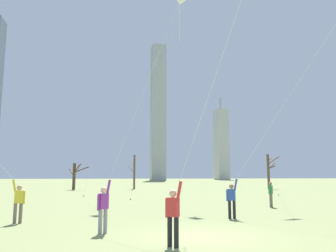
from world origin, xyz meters
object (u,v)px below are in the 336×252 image
Objects in this scene: kite_flyer_midfield_left_blue at (202,127)px; kite_flyer_far_back_purple at (271,137)px; kite_flyer_foreground_left_white at (127,142)px; distant_kite_drifting_right_teal at (179,7)px; bare_tree_leftmost at (75,175)px; bare_tree_right_of_center at (134,171)px; bare_tree_left_of_center at (269,170)px; bystander_far_off_by_trees at (271,193)px.

kite_flyer_midfield_left_blue is 7.21m from kite_flyer_far_back_purple.
kite_flyer_foreground_left_white is at bearing -168.85° from kite_flyer_far_back_purple.
bare_tree_leftmost is at bearing 114.96° from distant_kite_drifting_right_teal.
bare_tree_right_of_center is at bearing 87.61° from kite_flyer_midfield_left_blue.
bare_tree_left_of_center is at bearing 55.56° from kite_flyer_foreground_left_white.
bare_tree_leftmost is at bearing -173.38° from bare_tree_right_of_center.
kite_flyer_midfield_left_blue is at bearing -100.78° from distant_kite_drifting_right_teal.
bare_tree_right_of_center is at bearing 6.62° from bare_tree_leftmost.
kite_flyer_far_back_purple is 37.74m from bare_tree_leftmost.
kite_flyer_midfield_left_blue reaches higher than distant_kite_drifting_right_teal.
bare_tree_left_of_center is at bearing -10.77° from bare_tree_right_of_center.
bare_tree_right_of_center is 1.36× the size of bare_tree_leftmost.
kite_flyer_midfield_left_blue reaches higher than kite_flyer_far_back_purple.
kite_flyer_far_back_purple is 6.80m from kite_flyer_foreground_left_white.
distant_kite_drifting_right_teal is (-4.34, 7.38, 16.23)m from bystander_far_off_by_trees.
kite_flyer_far_back_purple is 7.47m from bystander_far_off_by_trees.
bare_tree_leftmost is (-8.56, -0.99, -0.55)m from bare_tree_right_of_center.
distant_kite_drifting_right_teal is at bearing 120.46° from bystander_far_off_by_trees.
distant_kite_drifting_right_teal reaches higher than bare_tree_right_of_center.
kite_flyer_foreground_left_white reaches higher than bare_tree_left_of_center.
kite_flyer_far_back_purple reaches higher than bare_tree_leftmost.
bystander_far_off_by_trees is 0.32× the size of bare_tree_right_of_center.
kite_flyer_foreground_left_white is at bearing -142.52° from bystander_far_off_by_trees.
bare_tree_leftmost is 28.70m from bare_tree_left_of_center.
bare_tree_leftmost is at bearing 108.00° from kite_flyer_far_back_purple.
bare_tree_right_of_center reaches higher than bare_tree_leftmost.
bare_tree_right_of_center is (-1.83, 23.32, -14.44)m from distant_kite_drifting_right_teal.
kite_flyer_foreground_left_white is at bearing -95.34° from bare_tree_right_of_center.
distant_kite_drifting_right_teal is (-1.26, 13.53, 13.33)m from kite_flyer_far_back_purple.
kite_flyer_midfield_left_blue is at bearing -124.65° from bystander_far_off_by_trees.
bystander_far_off_by_trees is (9.73, 7.46, -2.40)m from kite_flyer_foreground_left_white.
kite_flyer_midfield_left_blue reaches higher than kite_flyer_foreground_left_white.
bare_tree_leftmost is at bearing 174.38° from bare_tree_left_of_center.
distant_kite_drifting_right_teal reaches higher than kite_flyer_far_back_purple.
bare_tree_right_of_center reaches higher than bystander_far_off_by_trees.
bare_tree_right_of_center is (-3.09, 36.85, -1.11)m from kite_flyer_far_back_purple.
bare_tree_leftmost is at bearing 116.37° from bystander_far_off_by_trees.
kite_flyer_far_back_purple is 3.36× the size of bare_tree_right_of_center.
distant_kite_drifting_right_teal is (5.39, 14.84, 13.83)m from kite_flyer_foreground_left_white.
distant_kite_drifting_right_teal is at bearing 95.31° from kite_flyer_far_back_purple.
kite_flyer_midfield_left_blue reaches higher than bare_tree_left_of_center.
kite_flyer_midfield_left_blue is 5.72× the size of bare_tree_leftmost.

